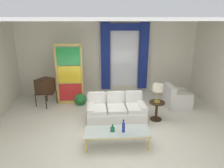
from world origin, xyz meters
TOP-DOWN VIEW (x-y plane):
  - ground_plane at (0.00, 0.00)m, footprint 16.00×16.00m
  - wall_rear at (0.00, 3.06)m, footprint 8.00×0.12m
  - ceiling_slab at (0.00, 0.80)m, footprint 8.00×7.60m
  - curtained_window at (0.68, 2.89)m, footprint 2.00×0.17m
  - couch_white_long at (0.14, 0.54)m, footprint 1.78×0.97m
  - coffee_table at (0.06, -0.84)m, footprint 1.57×0.58m
  - bottle_blue_decanter at (0.20, -0.91)m, footprint 0.07×0.07m
  - bottle_crystal_tall at (-0.06, -0.87)m, footprint 0.11×0.11m
  - vintage_tv at (-2.29, 1.80)m, footprint 0.73×0.76m
  - armchair_white at (2.36, 1.39)m, footprint 0.84×0.84m
  - stained_glass_divider at (-1.42, 1.91)m, footprint 0.95×0.05m
  - peacock_figurine at (-1.06, 1.61)m, footprint 0.44×0.60m
  - round_side_table at (1.39, 0.44)m, footprint 0.48×0.48m
  - table_lamp_brass at (1.39, 0.44)m, footprint 0.32×0.32m

SIDE VIEW (x-z plane):
  - ground_plane at x=0.00m, z-range 0.00..0.00m
  - peacock_figurine at x=-1.06m, z-range -0.03..0.47m
  - armchair_white at x=2.36m, z-range -0.11..0.69m
  - couch_white_long at x=0.14m, z-range -0.13..0.73m
  - round_side_table at x=1.39m, z-range 0.06..0.65m
  - coffee_table at x=0.06m, z-range 0.17..0.58m
  - bottle_crystal_tall at x=-0.06m, z-range 0.38..0.58m
  - bottle_blue_decanter at x=0.20m, z-range 0.38..0.72m
  - vintage_tv at x=-2.29m, z-range 0.06..1.40m
  - table_lamp_brass at x=1.39m, z-range 0.74..1.31m
  - stained_glass_divider at x=-1.42m, z-range -0.04..2.16m
  - wall_rear at x=0.00m, z-range 0.00..3.00m
  - curtained_window at x=0.68m, z-range 0.39..3.09m
  - ceiling_slab at x=0.00m, z-range 3.00..3.04m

